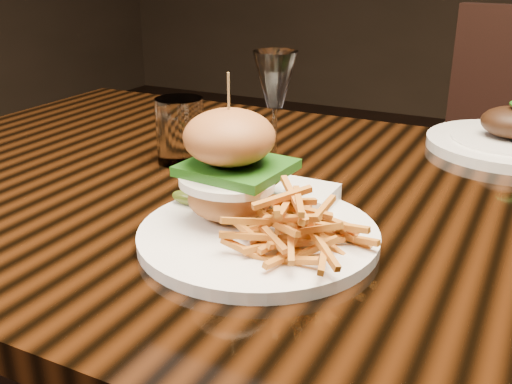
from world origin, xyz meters
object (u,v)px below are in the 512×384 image
at_px(dining_table, 333,249).
at_px(wine_glass, 275,84).
at_px(burger_plate, 255,200).
at_px(far_dish, 511,140).

relative_size(dining_table, wine_glass, 8.55).
distance_m(dining_table, burger_plate, 0.21).
relative_size(burger_plate, far_dish, 1.01).
relative_size(dining_table, far_dish, 5.57).
bearing_deg(dining_table, wine_glass, 147.76).
relative_size(burger_plate, wine_glass, 1.55).
relative_size(dining_table, burger_plate, 5.50).
xyz_separation_m(burger_plate, far_dish, (0.24, 0.52, -0.03)).
height_order(dining_table, burger_plate, burger_plate).
bearing_deg(wine_glass, far_dish, 39.98).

